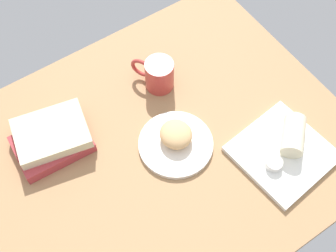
{
  "coord_description": "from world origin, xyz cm",
  "views": [
    {
      "loc": [
        32.02,
        51.94,
        120.12
      ],
      "look_at": [
        -4.87,
        -2.86,
        7.0
      ],
      "focal_mm": 48.11,
      "sensor_mm": 36.0,
      "label": 1
    }
  ],
  "objects_px": {
    "book_stack": "(52,139)",
    "coffee_mug": "(158,74)",
    "square_plate": "(282,153)",
    "round_plate": "(176,144)",
    "breakfast_wrap": "(293,135)",
    "scone_pastry": "(176,134)",
    "sauce_cup": "(274,164)"
  },
  "relations": [
    {
      "from": "book_stack",
      "to": "coffee_mug",
      "type": "height_order",
      "value": "coffee_mug"
    },
    {
      "from": "square_plate",
      "to": "round_plate",
      "type": "bearing_deg",
      "value": -39.32
    },
    {
      "from": "breakfast_wrap",
      "to": "coffee_mug",
      "type": "bearing_deg",
      "value": -14.96
    },
    {
      "from": "scone_pastry",
      "to": "sauce_cup",
      "type": "xyz_separation_m",
      "value": [
        -0.18,
        0.23,
        -0.01
      ]
    },
    {
      "from": "scone_pastry",
      "to": "square_plate",
      "type": "distance_m",
      "value": 0.31
    },
    {
      "from": "round_plate",
      "to": "scone_pastry",
      "type": "height_order",
      "value": "scone_pastry"
    },
    {
      "from": "sauce_cup",
      "to": "breakfast_wrap",
      "type": "xyz_separation_m",
      "value": [
        -0.09,
        -0.03,
        0.02
      ]
    },
    {
      "from": "scone_pastry",
      "to": "square_plate",
      "type": "height_order",
      "value": "scone_pastry"
    },
    {
      "from": "breakfast_wrap",
      "to": "book_stack",
      "type": "relative_size",
      "value": 0.5
    },
    {
      "from": "round_plate",
      "to": "scone_pastry",
      "type": "xyz_separation_m",
      "value": [
        -0.01,
        -0.01,
        0.03
      ]
    },
    {
      "from": "sauce_cup",
      "to": "breakfast_wrap",
      "type": "height_order",
      "value": "breakfast_wrap"
    },
    {
      "from": "round_plate",
      "to": "coffee_mug",
      "type": "xyz_separation_m",
      "value": [
        -0.08,
        -0.21,
        0.05
      ]
    },
    {
      "from": "breakfast_wrap",
      "to": "book_stack",
      "type": "xyz_separation_m",
      "value": [
        0.57,
        -0.38,
        -0.01
      ]
    },
    {
      "from": "book_stack",
      "to": "scone_pastry",
      "type": "bearing_deg",
      "value": 148.1
    },
    {
      "from": "book_stack",
      "to": "sauce_cup",
      "type": "bearing_deg",
      "value": 139.17
    },
    {
      "from": "scone_pastry",
      "to": "sauce_cup",
      "type": "distance_m",
      "value": 0.29
    },
    {
      "from": "square_plate",
      "to": "sauce_cup",
      "type": "distance_m",
      "value": 0.06
    },
    {
      "from": "breakfast_wrap",
      "to": "book_stack",
      "type": "bearing_deg",
      "value": 14.21
    },
    {
      "from": "square_plate",
      "to": "book_stack",
      "type": "xyz_separation_m",
      "value": [
        0.53,
        -0.39,
        0.03
      ]
    },
    {
      "from": "sauce_cup",
      "to": "coffee_mug",
      "type": "relative_size",
      "value": 0.35
    },
    {
      "from": "square_plate",
      "to": "coffee_mug",
      "type": "relative_size",
      "value": 1.87
    },
    {
      "from": "scone_pastry",
      "to": "round_plate",
      "type": "bearing_deg",
      "value": 54.97
    },
    {
      "from": "round_plate",
      "to": "scone_pastry",
      "type": "bearing_deg",
      "value": -125.03
    },
    {
      "from": "scone_pastry",
      "to": "square_plate",
      "type": "relative_size",
      "value": 0.4
    },
    {
      "from": "round_plate",
      "to": "scone_pastry",
      "type": "relative_size",
      "value": 2.21
    },
    {
      "from": "sauce_cup",
      "to": "book_stack",
      "type": "bearing_deg",
      "value": -40.83
    },
    {
      "from": "sauce_cup",
      "to": "book_stack",
      "type": "height_order",
      "value": "book_stack"
    },
    {
      "from": "sauce_cup",
      "to": "scone_pastry",
      "type": "bearing_deg",
      "value": -51.91
    },
    {
      "from": "round_plate",
      "to": "sauce_cup",
      "type": "bearing_deg",
      "value": 131.05
    },
    {
      "from": "round_plate",
      "to": "book_stack",
      "type": "relative_size",
      "value": 0.93
    },
    {
      "from": "round_plate",
      "to": "breakfast_wrap",
      "type": "bearing_deg",
      "value": 147.18
    },
    {
      "from": "coffee_mug",
      "to": "scone_pastry",
      "type": "bearing_deg",
      "value": 70.64
    }
  ]
}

